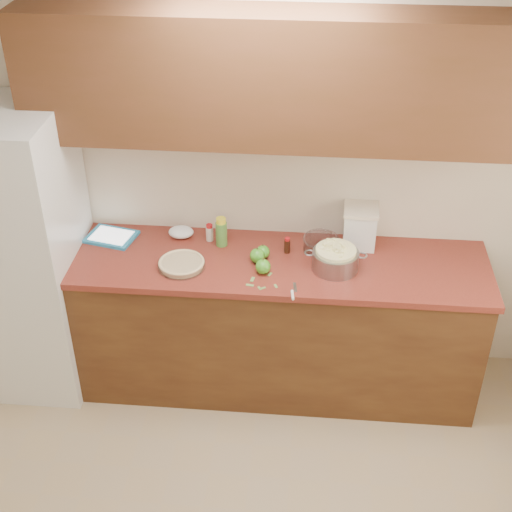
# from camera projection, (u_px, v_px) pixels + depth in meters

# --- Properties ---
(room_shell) EXTENTS (3.60, 3.60, 3.60)m
(room_shell) POSITION_uv_depth(u_px,v_px,m) (230.00, 394.00, 2.70)
(room_shell) COLOR tan
(room_shell) RESTS_ON ground
(counter_run) EXTENTS (2.64, 0.68, 0.92)m
(counter_run) POSITION_uv_depth(u_px,v_px,m) (261.00, 322.00, 4.39)
(counter_run) COLOR #573518
(counter_run) RESTS_ON ground
(upper_cabinets) EXTENTS (2.60, 0.34, 0.70)m
(upper_cabinets) POSITION_uv_depth(u_px,v_px,m) (265.00, 79.00, 3.69)
(upper_cabinets) COLOR #542D19
(upper_cabinets) RESTS_ON room_shell
(fridge) EXTENTS (0.70, 0.70, 1.80)m
(fridge) POSITION_uv_depth(u_px,v_px,m) (19.00, 254.00, 4.22)
(fridge) COLOR silver
(fridge) RESTS_ON ground
(pie) EXTENTS (0.27, 0.27, 0.04)m
(pie) POSITION_uv_depth(u_px,v_px,m) (182.00, 264.00, 4.06)
(pie) COLOR silver
(pie) RESTS_ON counter_run
(colander) EXTENTS (0.36, 0.26, 0.13)m
(colander) POSITION_uv_depth(u_px,v_px,m) (335.00, 259.00, 4.03)
(colander) COLOR gray
(colander) RESTS_ON counter_run
(flour_canister) EXTENTS (0.21, 0.21, 0.25)m
(flour_canister) POSITION_uv_depth(u_px,v_px,m) (360.00, 226.00, 4.21)
(flour_canister) COLOR silver
(flour_canister) RESTS_ON counter_run
(tablet) EXTENTS (0.32, 0.27, 0.02)m
(tablet) POSITION_uv_depth(u_px,v_px,m) (111.00, 237.00, 4.33)
(tablet) COLOR #2789BC
(tablet) RESTS_ON counter_run
(paring_knife) EXTENTS (0.04, 0.16, 0.02)m
(paring_knife) POSITION_uv_depth(u_px,v_px,m) (293.00, 294.00, 3.85)
(paring_knife) COLOR gray
(paring_knife) RESTS_ON counter_run
(lemon_bottle) EXTENTS (0.07, 0.07, 0.18)m
(lemon_bottle) POSITION_uv_depth(u_px,v_px,m) (221.00, 232.00, 4.22)
(lemon_bottle) COLOR #4C8C38
(lemon_bottle) RESTS_ON counter_run
(cinnamon_shaker) EXTENTS (0.04, 0.04, 0.11)m
(cinnamon_shaker) POSITION_uv_depth(u_px,v_px,m) (210.00, 233.00, 4.28)
(cinnamon_shaker) COLOR beige
(cinnamon_shaker) RESTS_ON counter_run
(vanilla_bottle) EXTENTS (0.04, 0.04, 0.10)m
(vanilla_bottle) POSITION_uv_depth(u_px,v_px,m) (287.00, 245.00, 4.17)
(vanilla_bottle) COLOR black
(vanilla_bottle) RESTS_ON counter_run
(mixing_bowl) EXTENTS (0.22, 0.22, 0.08)m
(mixing_bowl) POSITION_uv_depth(u_px,v_px,m) (321.00, 243.00, 4.20)
(mixing_bowl) COLOR silver
(mixing_bowl) RESTS_ON counter_run
(paper_towel) EXTENTS (0.17, 0.14, 0.06)m
(paper_towel) POSITION_uv_depth(u_px,v_px,m) (181.00, 232.00, 4.33)
(paper_towel) COLOR white
(paper_towel) RESTS_ON counter_run
(apple_left) EXTENTS (0.09, 0.09, 0.10)m
(apple_left) POSITION_uv_depth(u_px,v_px,m) (257.00, 256.00, 4.09)
(apple_left) COLOR #409422
(apple_left) RESTS_ON counter_run
(apple_center) EXTENTS (0.08, 0.08, 0.09)m
(apple_center) POSITION_uv_depth(u_px,v_px,m) (263.00, 252.00, 4.13)
(apple_center) COLOR #409422
(apple_center) RESTS_ON counter_run
(apple_front) EXTENTS (0.09, 0.09, 0.10)m
(apple_front) POSITION_uv_depth(u_px,v_px,m) (263.00, 267.00, 4.00)
(apple_front) COLOR #409422
(apple_front) RESTS_ON counter_run
(peel_a) EXTENTS (0.05, 0.02, 0.00)m
(peel_a) POSITION_uv_depth(u_px,v_px,m) (250.00, 285.00, 3.92)
(peel_a) COLOR #76A751
(peel_a) RESTS_ON counter_run
(peel_b) EXTENTS (0.03, 0.04, 0.00)m
(peel_b) POSITION_uv_depth(u_px,v_px,m) (270.00, 274.00, 4.01)
(peel_b) COLOR #76A751
(peel_b) RESTS_ON counter_run
(peel_c) EXTENTS (0.03, 0.03, 0.00)m
(peel_c) POSITION_uv_depth(u_px,v_px,m) (260.00, 288.00, 3.90)
(peel_c) COLOR #76A751
(peel_c) RESTS_ON counter_run
(peel_d) EXTENTS (0.03, 0.03, 0.00)m
(peel_d) POSITION_uv_depth(u_px,v_px,m) (263.00, 288.00, 3.90)
(peel_d) COLOR #76A751
(peel_d) RESTS_ON counter_run
(peel_e) EXTENTS (0.03, 0.04, 0.00)m
(peel_e) POSITION_uv_depth(u_px,v_px,m) (276.00, 286.00, 3.92)
(peel_e) COLOR #76A751
(peel_e) RESTS_ON counter_run
(peel_f) EXTENTS (0.03, 0.05, 0.00)m
(peel_f) POSITION_uv_depth(u_px,v_px,m) (252.00, 279.00, 3.97)
(peel_f) COLOR #76A751
(peel_f) RESTS_ON counter_run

